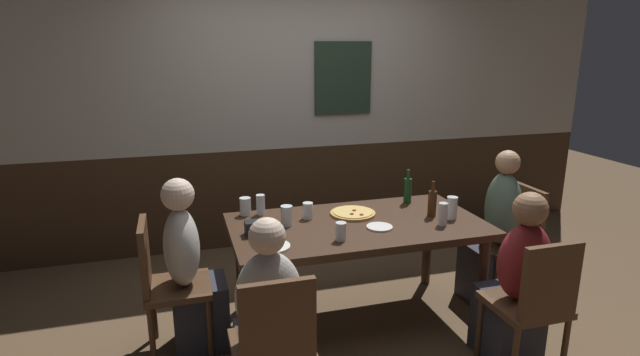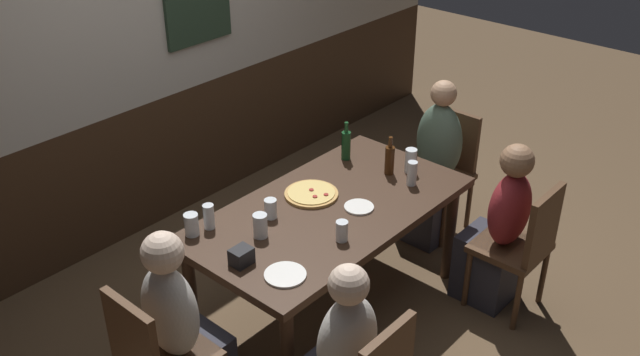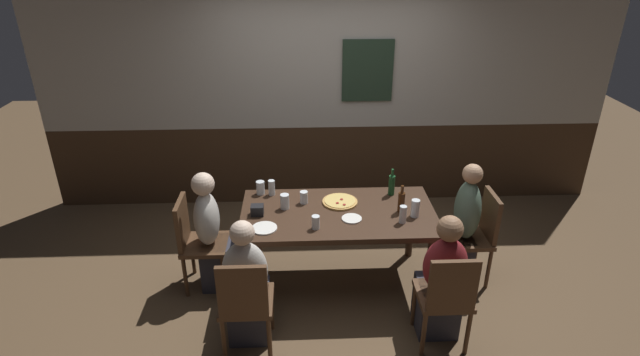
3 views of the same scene
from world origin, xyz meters
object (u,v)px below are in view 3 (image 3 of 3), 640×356
Objects in this scene: beer_bottle_green at (392,184)px; beer_glass_tall at (316,223)px; chair_right_near at (447,295)px; pint_glass_stout at (285,202)px; pint_glass_amber at (304,198)px; plate_white_small at (352,219)px; beer_bottle_brown at (401,201)px; plate_white_large at (264,228)px; condiment_caddy at (257,210)px; chair_head_west at (196,239)px; highball_clear at (415,209)px; dining_table at (338,219)px; beer_glass_half at (272,188)px; chair_head_east at (477,232)px; person_left_near at (247,290)px; pizza at (340,202)px; tumbler_short at (403,215)px; person_head_west at (214,239)px; person_right_near at (440,285)px; chair_left_near at (245,301)px; person_head_east at (459,233)px.

beer_glass_tall is at bearing -141.74° from beer_bottle_green.
chair_right_near is 1.59m from pint_glass_stout.
plate_white_small is at bearing -37.58° from pint_glass_amber.
pint_glass_amber is 0.84m from beer_bottle_green.
beer_bottle_green is 0.33m from beer_bottle_brown.
plate_white_large is 1.94× the size of condiment_caddy.
plate_white_large is at bearing -22.07° from chair_head_west.
chair_right_near is 5.60× the size of highball_clear.
dining_table is 0.72m from condiment_caddy.
plate_white_small is at bearing -34.82° from beer_glass_half.
chair_head_east and chair_head_west have the same top height.
chair_head_east is 5.08× the size of plate_white_small.
beer_bottle_green reaches higher than plate_white_small.
dining_table is 1.05m from person_left_near.
chair_head_east is 1.00× the size of chair_head_west.
plate_white_large is at bearing -168.62° from beer_bottle_brown.
pizza is 0.52m from beer_bottle_green.
chair_right_near is at bearing -6.20° from person_left_near.
chair_right_near reaches higher than pint_glass_amber.
pint_glass_stout is at bearing 6.00° from chair_head_west.
chair_head_east is 5.69× the size of tumbler_short.
beer_bottle_green is (1.63, 0.31, 0.36)m from person_head_west.
person_right_near is 1.17m from pizza.
pint_glass_amber is 1.04× the size of condiment_caddy.
person_left_near is (0.00, 0.16, -0.03)m from chair_left_near.
pint_glass_stout is at bearing 159.18° from plate_white_small.
person_right_near is at bearing -80.82° from highball_clear.
beer_glass_half is 1.34m from highball_clear.
tumbler_short is at bearing -89.17° from beer_bottle_green.
pint_glass_amber is at bearing 163.52° from highball_clear.
person_right_near is (-0.00, 0.16, -0.03)m from chair_right_near.
person_head_west reaches higher than pizza.
highball_clear is at bearing 28.54° from chair_left_near.
person_left_near is at bearing -159.18° from person_head_east.
beer_bottle_brown reaches higher than chair_left_near.
plate_white_large is (-1.19, -0.24, -0.09)m from beer_bottle_brown.
person_left_near reaches higher than chair_right_near.
plate_white_small is (1.38, -0.14, 0.25)m from chair_head_west.
chair_head_east is 1.00× the size of chair_left_near.
plate_white_small is at bearing -133.21° from beer_bottle_green.
chair_left_near is at bearing -100.87° from plate_white_large.
tumbler_short is at bearing 21.46° from person_left_near.
chair_right_near reaches higher than pint_glass_stout.
highball_clear is 1.35× the size of beer_glass_tall.
chair_left_near is at bearing -156.69° from chair_head_east.
pizza is 2.05× the size of highball_clear.
beer_glass_half is (-1.35, 1.06, 0.34)m from person_right_near.
person_head_east is 2.22m from person_head_west.
beer_glass_tall is (0.39, -0.62, -0.01)m from beer_glass_half.
person_right_near is 0.70m from highball_clear.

